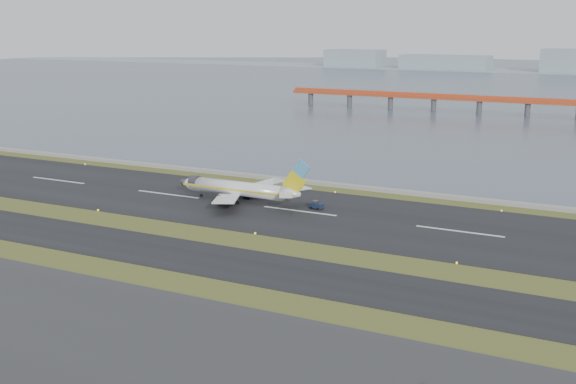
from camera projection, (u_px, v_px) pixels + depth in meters
name	position (u px, v px, depth m)	size (l,w,h in m)	color
ground	(238.00, 243.00, 153.51)	(1000.00, 1000.00, 0.00)	#3C4C1B
apron_strip	(46.00, 342.00, 105.72)	(1000.00, 50.00, 0.10)	#302F32
taxiway_strip	(207.00, 259.00, 143.08)	(1000.00, 18.00, 0.10)	black
runway_strip	(300.00, 211.00, 179.56)	(1000.00, 45.00, 0.10)	black
seawall	(346.00, 186.00, 205.52)	(1000.00, 2.50, 1.00)	gray
bay_water	(545.00, 85.00, 553.09)	(1400.00, 800.00, 1.30)	#495669
red_pier	(528.00, 102.00, 360.22)	(260.00, 5.00, 10.20)	#C24721
airliner	(241.00, 189.00, 188.33)	(38.52, 32.89, 12.80)	white
pushback_tug	(316.00, 205.00, 181.57)	(3.64, 2.59, 2.12)	#142139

